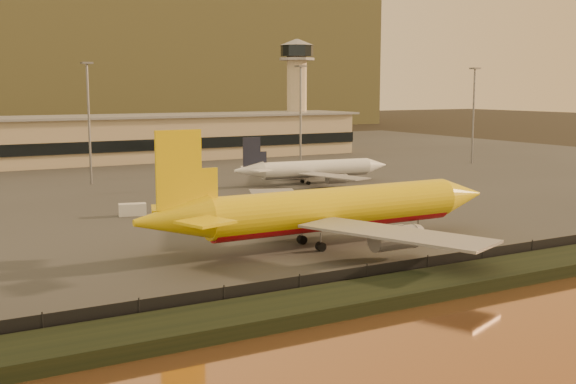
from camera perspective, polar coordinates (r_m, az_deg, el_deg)
name	(u,v)px	position (r m, az deg, el deg)	size (l,w,h in m)	color
ground	(344,256)	(88.55, 4.46, -5.09)	(900.00, 900.00, 0.00)	black
embankment	(438,283)	(75.36, 11.78, -7.08)	(320.00, 7.00, 1.40)	black
tarmac	(118,175)	(174.35, -13.32, 1.35)	(320.00, 220.00, 0.20)	#2D2D2D
perimeter_fence	(413,269)	(78.14, 9.84, -6.02)	(300.00, 0.05, 2.20)	black
terminal_building	(28,142)	(200.20, -19.87, 3.72)	(202.00, 25.00, 12.60)	tan
control_tower	(297,83)	(234.38, 0.71, 8.57)	(11.20, 11.20, 35.50)	tan
apron_light_masts	(209,109)	(159.48, -6.24, 6.52)	(152.20, 12.20, 25.40)	slate
dhl_cargo_jet	(330,210)	(92.81, 3.32, -1.42)	(51.65, 50.80, 15.48)	yellow
white_narrowbody_jet	(314,169)	(152.93, 2.04, 1.81)	(35.55, 34.49, 10.21)	white
gse_vehicle_yellow	(243,212)	(113.07, -3.55, -1.58)	(4.04, 1.82, 1.82)	yellow
gse_vehicle_white	(132,210)	(117.39, -12.19, -1.36)	(4.28, 1.93, 1.93)	white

